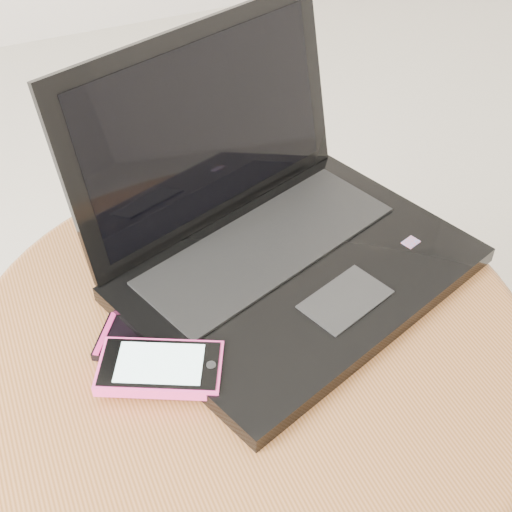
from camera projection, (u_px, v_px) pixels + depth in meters
name	position (u px, v px, depth m)	size (l,w,h in m)	color
table	(250.00, 391.00, 0.83)	(0.63, 0.63, 0.50)	#4E2112
laptop	(272.00, 231.00, 0.81)	(0.47, 0.43, 0.25)	black
phone_black	(153.00, 343.00, 0.74)	(0.13, 0.11, 0.01)	black
phone_pink	(160.00, 368.00, 0.70)	(0.14, 0.11, 0.02)	#F03990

